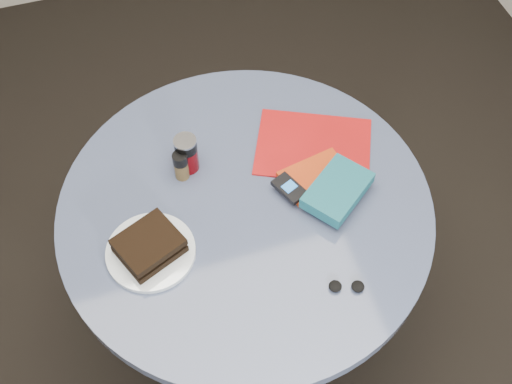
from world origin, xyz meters
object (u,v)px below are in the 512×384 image
object	(u,v)px
pepper_grinder	(181,166)
magazine	(313,147)
sandwich	(149,245)
soda_can	(187,154)
red_book	(316,177)
mp3_player	(289,188)
table	(246,237)
headphones	(347,286)
plate	(151,252)
novel	(337,190)

from	to	relation	value
pepper_grinder	magazine	world-z (taller)	pepper_grinder
sandwich	magazine	distance (m)	0.55
soda_can	red_book	xyz separation A→B (m)	(0.32, -0.15, -0.04)
magazine	mp3_player	distance (m)	0.18
table	red_book	xyz separation A→B (m)	(0.21, 0.02, 0.18)
mp3_player	headphones	xyz separation A→B (m)	(0.04, -0.30, -0.02)
plate	mp3_player	size ratio (longest dim) A/B	2.16
plate	pepper_grinder	xyz separation A→B (m)	(0.13, 0.21, 0.04)
red_book	plate	bearing A→B (deg)	179.78
plate	pepper_grinder	distance (m)	0.25
plate	soda_can	size ratio (longest dim) A/B	1.96
soda_can	red_book	world-z (taller)	soda_can
sandwich	headphones	bearing A→B (deg)	-28.73
novel	headphones	world-z (taller)	novel
soda_can	headphones	world-z (taller)	soda_can
red_book	headphones	bearing A→B (deg)	-108.27
mp3_player	magazine	bearing A→B (deg)	47.76
pepper_grinder	table	bearing A→B (deg)	-46.81
novel	mp3_player	size ratio (longest dim) A/B	1.77
table	novel	xyz separation A→B (m)	(0.24, -0.05, 0.20)
red_book	sandwich	bearing A→B (deg)	179.86
red_book	headphones	size ratio (longest dim) A/B	1.92
sandwich	pepper_grinder	size ratio (longest dim) A/B	2.02
plate	soda_can	xyz separation A→B (m)	(0.16, 0.24, 0.05)
magazine	novel	bearing A→B (deg)	-65.92
novel	plate	bearing A→B (deg)	144.69
pepper_grinder	headphones	distance (m)	0.54
magazine	sandwich	bearing A→B (deg)	-133.88
plate	mp3_player	bearing A→B (deg)	9.47
sandwich	red_book	distance (m)	0.49
plate	headphones	distance (m)	0.50
table	pepper_grinder	xyz separation A→B (m)	(-0.14, 0.14, 0.21)
soda_can	magazine	bearing A→B (deg)	-6.44
pepper_grinder	mp3_player	xyz separation A→B (m)	(0.26, -0.15, -0.02)
headphones	soda_can	bearing A→B (deg)	120.27
table	plate	size ratio (longest dim) A/B	4.42
table	sandwich	bearing A→B (deg)	-166.04
soda_can	pepper_grinder	world-z (taller)	soda_can
magazine	mp3_player	xyz separation A→B (m)	(-0.12, -0.13, 0.03)
sandwich	novel	world-z (taller)	sandwich
sandwich	soda_can	xyz separation A→B (m)	(0.16, 0.24, 0.02)
plate	headphones	size ratio (longest dim) A/B	2.42
soda_can	headphones	bearing A→B (deg)	-59.73
sandwich	soda_can	world-z (taller)	soda_can
plate	novel	size ratio (longest dim) A/B	1.22
headphones	plate	bearing A→B (deg)	151.20
plate	mp3_player	world-z (taller)	mp3_player
table	magazine	distance (m)	0.32
table	pepper_grinder	size ratio (longest dim) A/B	10.82
table	novel	world-z (taller)	novel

